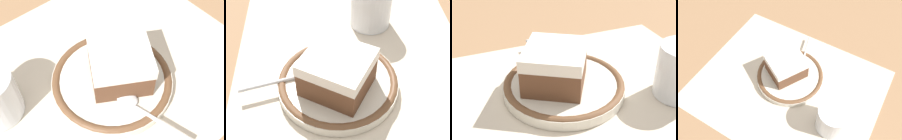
{
  "view_description": "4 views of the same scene",
  "coord_description": "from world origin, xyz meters",
  "views": [
    {
      "loc": [
        0.15,
        0.22,
        0.38
      ],
      "look_at": [
        -0.01,
        0.03,
        0.04
      ],
      "focal_mm": 49.87,
      "sensor_mm": 36.0,
      "label": 1
    },
    {
      "loc": [
        -0.31,
        0.05,
        0.35
      ],
      "look_at": [
        -0.01,
        0.03,
        0.04
      ],
      "focal_mm": 50.95,
      "sensor_mm": 36.0,
      "label": 2
    },
    {
      "loc": [
        -0.14,
        -0.31,
        0.27
      ],
      "look_at": [
        -0.01,
        0.03,
        0.04
      ],
      "focal_mm": 50.36,
      "sensor_mm": 36.0,
      "label": 3
    },
    {
      "loc": [
        0.16,
        -0.26,
        0.52
      ],
      "look_at": [
        -0.01,
        0.03,
        0.04
      ],
      "focal_mm": 37.55,
      "sensor_mm": 36.0,
      "label": 4
    }
  ],
  "objects": [
    {
      "name": "ground_plane",
      "position": [
        0.0,
        0.0,
        0.0
      ],
      "size": [
        2.4,
        2.4,
        0.0
      ],
      "primitive_type": "plane",
      "color": "#9E7551"
    },
    {
      "name": "placemat",
      "position": [
        0.0,
        0.0,
        0.0
      ],
      "size": [
        0.46,
        0.36,
        0.0
      ],
      "primitive_type": "cube",
      "color": "beige",
      "rests_on": "ground_plane"
    },
    {
      "name": "plate",
      "position": [
        -0.01,
        0.03,
        0.01
      ],
      "size": [
        0.17,
        0.17,
        0.02
      ],
      "color": "silver",
      "rests_on": "placemat"
    },
    {
      "name": "cake_slice",
      "position": [
        -0.02,
        0.03,
        0.04
      ],
      "size": [
        0.11,
        0.11,
        0.06
      ],
      "color": "brown",
      "rests_on": "plate"
    },
    {
      "name": "spoon",
      "position": [
        0.0,
        0.08,
        0.02
      ],
      "size": [
        0.04,
        0.12,
        0.01
      ],
      "color": "silver",
      "rests_on": "plate"
    }
  ]
}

